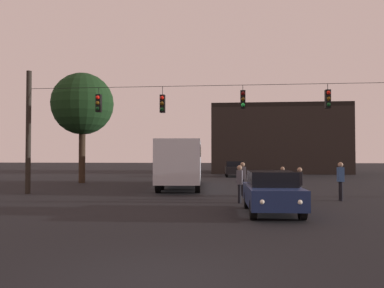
# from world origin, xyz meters

# --- Properties ---
(ground_plane) EXTENTS (168.00, 168.00, 0.00)m
(ground_plane) POSITION_xyz_m (0.00, 24.50, 0.00)
(ground_plane) COLOR black
(ground_plane) RESTS_ON ground
(overhead_signal_span) EXTENTS (20.11, 0.44, 6.77)m
(overhead_signal_span) POSITION_xyz_m (-0.03, 14.52, 3.84)
(overhead_signal_span) COLOR black
(overhead_signal_span) RESTS_ON ground
(city_bus) EXTENTS (3.30, 11.15, 3.00)m
(city_bus) POSITION_xyz_m (-2.08, 19.95, 1.87)
(city_bus) COLOR #B7BCC6
(city_bus) RESTS_ON ground
(car_near_right) EXTENTS (1.95, 4.39, 1.52)m
(car_near_right) POSITION_xyz_m (2.68, 8.15, 0.80)
(car_near_right) COLOR navy
(car_near_right) RESTS_ON ground
(car_far_left) EXTENTS (1.98, 4.40, 1.52)m
(car_far_left) POSITION_xyz_m (1.47, 33.81, 0.80)
(car_far_left) COLOR black
(car_far_left) RESTS_ON ground
(pedestrian_crossing_left) EXTENTS (0.29, 0.39, 1.66)m
(pedestrian_crossing_left) POSITION_xyz_m (1.59, 11.23, 0.94)
(pedestrian_crossing_left) COLOR black
(pedestrian_crossing_left) RESTS_ON ground
(pedestrian_crossing_center) EXTENTS (0.34, 0.42, 1.74)m
(pedestrian_crossing_center) POSITION_xyz_m (1.80, 14.51, 0.99)
(pedestrian_crossing_center) COLOR black
(pedestrian_crossing_center) RESTS_ON ground
(pedestrian_crossing_right) EXTENTS (0.26, 0.37, 1.53)m
(pedestrian_crossing_right) POSITION_xyz_m (3.77, 13.90, 0.85)
(pedestrian_crossing_right) COLOR black
(pedestrian_crossing_right) RESTS_ON ground
(pedestrian_near_bus) EXTENTS (0.26, 0.37, 1.78)m
(pedestrian_near_bus) POSITION_xyz_m (6.25, 12.61, 1.02)
(pedestrian_near_bus) COLOR black
(pedestrian_near_bus) RESTS_ON ground
(pedestrian_trailing) EXTENTS (0.30, 0.40, 1.57)m
(pedestrian_trailing) POSITION_xyz_m (4.23, 11.53, 0.88)
(pedestrian_trailing) COLOR black
(pedestrian_trailing) RESTS_ON ground
(corner_building) EXTENTS (15.70, 11.79, 8.06)m
(corner_building) POSITION_xyz_m (6.77, 44.68, 4.03)
(corner_building) COLOR black
(corner_building) RESTS_ON ground
(tree_left_silhouette) EXTENTS (4.73, 4.73, 8.42)m
(tree_left_silhouette) POSITION_xyz_m (-10.16, 23.18, 6.02)
(tree_left_silhouette) COLOR #2D2116
(tree_left_silhouette) RESTS_ON ground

